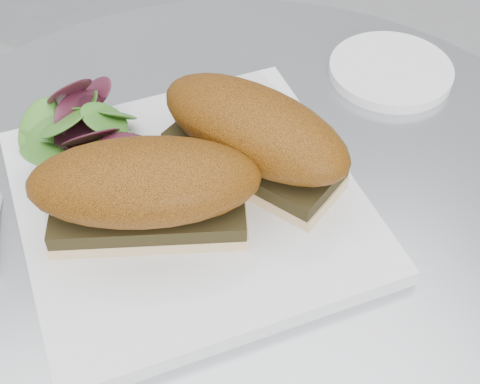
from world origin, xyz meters
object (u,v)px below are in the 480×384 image
object	(u,v)px
plate	(190,203)
saucer	(391,71)
sandwich_right	(254,135)
sandwich_left	(146,189)

from	to	relation	value
plate	saucer	distance (m)	0.28
sandwich_right	saucer	world-z (taller)	sandwich_right
sandwich_left	plate	bearing A→B (deg)	42.84
plate	saucer	world-z (taller)	plate
plate	sandwich_left	distance (m)	0.07
plate	sandwich_right	distance (m)	0.08
sandwich_left	saucer	world-z (taller)	sandwich_left
sandwich_left	sandwich_right	xyz separation A→B (m)	(0.10, 0.03, -0.00)
plate	sandwich_left	xyz separation A→B (m)	(-0.04, -0.02, 0.05)
sandwich_left	sandwich_right	bearing A→B (deg)	32.84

